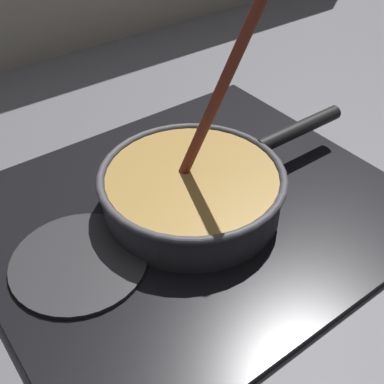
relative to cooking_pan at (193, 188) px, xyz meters
name	(u,v)px	position (x,y,z in m)	size (l,w,h in m)	color
ground	(197,378)	(-0.14, -0.19, -0.07)	(2.40, 1.60, 0.04)	#4C4C51
hob_plate	(192,211)	(0.00, 0.00, -0.04)	(0.56, 0.48, 0.01)	black
burner_ring	(192,205)	(0.00, 0.00, -0.03)	(0.18, 0.18, 0.01)	#592D0C
spare_burner	(79,261)	(-0.17, 0.00, -0.03)	(0.17, 0.17, 0.01)	#262628
cooking_pan	(193,188)	(0.00, 0.00, 0.00)	(0.41, 0.25, 0.31)	#38383D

